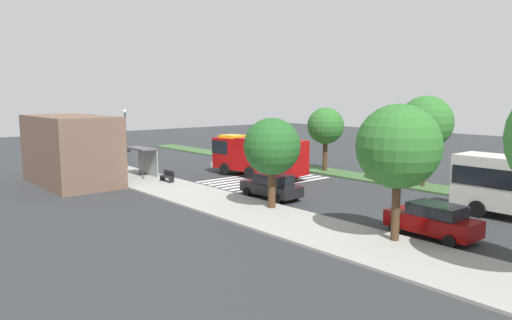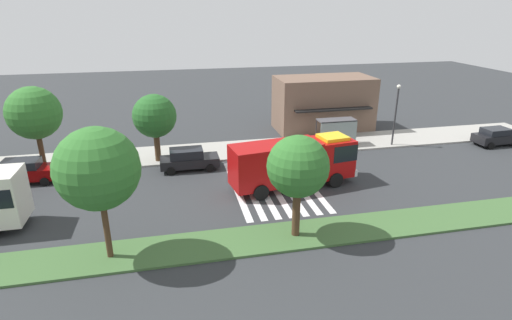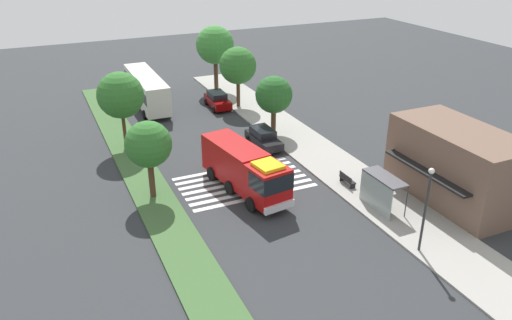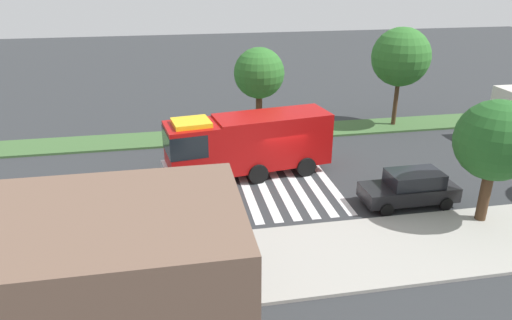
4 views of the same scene
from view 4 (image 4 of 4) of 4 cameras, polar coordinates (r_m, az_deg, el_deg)
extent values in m
plane|color=#2D3033|center=(26.48, 3.34, -1.91)|extent=(120.00, 120.00, 0.00)
cube|color=#9E9B93|center=(19.68, 9.05, -11.35)|extent=(60.00, 4.90, 0.14)
cube|color=#3D6033|center=(32.93, 0.39, 3.27)|extent=(60.00, 3.00, 0.14)
cube|color=silver|center=(27.06, 7.83, -1.53)|extent=(0.45, 10.16, 0.01)
cube|color=silver|center=(26.80, 6.00, -1.68)|extent=(0.45, 10.16, 0.01)
cube|color=silver|center=(26.57, 4.14, -1.83)|extent=(0.45, 10.16, 0.01)
cube|color=silver|center=(26.37, 2.24, -1.99)|extent=(0.45, 10.16, 0.01)
cube|color=silver|center=(26.20, 0.32, -2.14)|extent=(0.45, 10.16, 0.01)
cube|color=silver|center=(26.06, -1.63, -2.29)|extent=(0.45, 10.16, 0.01)
cube|color=silver|center=(25.95, -3.59, -2.44)|extent=(0.45, 10.16, 0.01)
cube|color=#A50C0C|center=(25.10, -7.71, 1.27)|extent=(3.05, 2.85, 2.75)
cube|color=#A50C0C|center=(26.27, 1.96, 2.59)|extent=(6.63, 3.40, 2.87)
cube|color=black|center=(24.84, -8.69, 2.34)|extent=(2.31, 2.76, 1.21)
cube|color=silver|center=(25.32, -10.79, -1.51)|extent=(0.61, 2.48, 0.50)
cube|color=yellow|center=(24.60, -7.89, 4.52)|extent=(2.14, 2.00, 0.24)
cylinder|color=black|center=(24.58, -6.31, -2.63)|extent=(1.13, 0.46, 1.10)
cylinder|color=black|center=(26.79, -7.55, -0.50)|extent=(1.13, 0.46, 1.10)
cylinder|color=black|center=(26.34, 6.10, -0.84)|extent=(1.13, 0.46, 1.10)
cylinder|color=black|center=(28.41, 4.00, 1.03)|extent=(1.13, 0.46, 1.10)
cylinder|color=black|center=(25.33, 0.26, -1.69)|extent=(1.13, 0.46, 1.10)
cylinder|color=black|center=(27.48, -1.47, 0.31)|extent=(1.13, 0.46, 1.10)
cube|color=black|center=(24.26, 18.02, -3.70)|extent=(4.65, 1.86, 0.72)
cube|color=black|center=(24.08, 18.71, -2.13)|extent=(2.61, 1.63, 0.69)
cylinder|color=black|center=(23.03, 15.60, -5.86)|extent=(0.64, 0.22, 0.64)
cylinder|color=black|center=(24.48, 13.77, -3.89)|extent=(0.64, 0.22, 0.64)
cylinder|color=black|center=(24.48, 22.08, -4.99)|extent=(0.64, 0.22, 0.64)
cylinder|color=black|center=(25.85, 19.98, -3.19)|extent=(0.64, 0.22, 0.64)
cylinder|color=black|center=(37.08, 28.24, 3.45)|extent=(1.00, 0.31, 1.00)
cube|color=#4C4C51|center=(18.26, -17.36, -6.02)|extent=(3.50, 1.40, 0.12)
cube|color=#8C9E99|center=(19.41, -16.76, -8.22)|extent=(3.50, 0.08, 2.40)
cylinder|color=#333338|center=(18.14, -11.72, -10.00)|extent=(0.08, 0.08, 2.40)
cylinder|color=#333338|center=(18.60, -22.39, -10.50)|extent=(0.08, 0.08, 2.40)
cube|color=black|center=(19.36, -4.61, -10.05)|extent=(1.60, 0.50, 0.08)
cube|color=black|center=(19.40, -4.71, -9.04)|extent=(1.60, 0.06, 0.45)
cube|color=black|center=(19.55, -2.46, -10.41)|extent=(0.08, 0.45, 0.37)
cube|color=black|center=(19.44, -6.74, -10.78)|extent=(0.08, 0.45, 0.37)
cube|color=brown|center=(13.63, -23.58, -16.71)|extent=(9.92, 4.96, 5.51)
cube|color=black|center=(15.90, -21.56, -10.10)|extent=(7.94, 0.80, 0.16)
cylinder|color=#47301E|center=(23.60, 26.08, -3.66)|extent=(0.48, 0.48, 2.62)
sphere|color=#235B23|center=(22.69, 27.17, 2.14)|extent=(3.54, 3.54, 3.54)
cylinder|color=#47301E|center=(35.63, 16.62, 6.88)|extent=(0.31, 0.31, 3.49)
sphere|color=#2D6B28|center=(34.96, 17.20, 11.89)|extent=(4.09, 4.09, 4.09)
cylinder|color=#47301E|center=(32.44, 0.37, 5.88)|extent=(0.44, 0.44, 3.00)
sphere|color=#2D6B28|center=(31.78, 0.38, 10.53)|extent=(3.39, 3.39, 3.39)
camera|label=1|loc=(35.48, 82.13, -3.45)|focal=33.24mm
camera|label=2|loc=(51.22, 3.72, 24.12)|focal=28.42mm
camera|label=3|loc=(46.76, -52.26, 23.94)|focal=35.44mm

